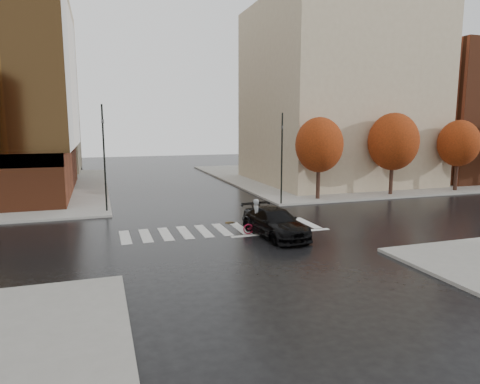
# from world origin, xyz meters

# --- Properties ---
(ground) EXTENTS (120.00, 120.00, 0.00)m
(ground) POSITION_xyz_m (0.00, 0.00, 0.00)
(ground) COLOR black
(ground) RESTS_ON ground
(sidewalk_ne) EXTENTS (30.00, 30.00, 0.15)m
(sidewalk_ne) POSITION_xyz_m (21.00, 21.00, 0.07)
(sidewalk_ne) COLOR gray
(sidewalk_ne) RESTS_ON ground
(crosswalk) EXTENTS (12.00, 3.00, 0.01)m
(crosswalk) POSITION_xyz_m (0.00, 0.50, 0.01)
(crosswalk) COLOR silver
(crosswalk) RESTS_ON ground
(building_ne_tan) EXTENTS (16.00, 16.00, 18.00)m
(building_ne_tan) POSITION_xyz_m (17.00, 17.00, 9.15)
(building_ne_tan) COLOR tan
(building_ne_tan) RESTS_ON sidewalk_ne
(building_ne_brick) EXTENTS (14.00, 14.00, 14.00)m
(building_ne_brick) POSITION_xyz_m (33.00, 16.00, 7.15)
(building_ne_brick) COLOR #5F2B16
(building_ne_brick) RESTS_ON sidewalk_ne
(building_nw_far) EXTENTS (14.00, 12.00, 20.00)m
(building_nw_far) POSITION_xyz_m (-16.00, 37.00, 10.15)
(building_nw_far) COLOR tan
(building_nw_far) RESTS_ON sidewalk_nw
(tree_ne_a) EXTENTS (3.80, 3.80, 6.50)m
(tree_ne_a) POSITION_xyz_m (10.00, 7.40, 4.46)
(tree_ne_a) COLOR black
(tree_ne_a) RESTS_ON sidewalk_ne
(tree_ne_b) EXTENTS (4.20, 4.20, 6.89)m
(tree_ne_b) POSITION_xyz_m (17.00, 7.40, 4.62)
(tree_ne_b) COLOR black
(tree_ne_b) RESTS_ON sidewalk_ne
(tree_ne_c) EXTENTS (3.60, 3.60, 6.31)m
(tree_ne_c) POSITION_xyz_m (24.00, 7.40, 4.37)
(tree_ne_c) COLOR black
(tree_ne_c) RESTS_ON sidewalk_ne
(sedan) EXTENTS (2.67, 5.44, 1.52)m
(sedan) POSITION_xyz_m (2.37, -1.80, 0.76)
(sedan) COLOR black
(sedan) RESTS_ON ground
(cyclist) EXTENTS (1.78, 0.73, 1.98)m
(cyclist) POSITION_xyz_m (1.65, -1.00, 0.68)
(cyclist) COLOR maroon
(cyclist) RESTS_ON ground
(traffic_light_nw) EXTENTS (0.19, 0.16, 7.28)m
(traffic_light_nw) POSITION_xyz_m (-6.30, 7.67, 4.30)
(traffic_light_nw) COLOR black
(traffic_light_nw) RESTS_ON sidewalk_nw
(traffic_light_ne) EXTENTS (0.19, 0.21, 6.76)m
(traffic_light_ne) POSITION_xyz_m (6.30, 6.30, 3.95)
(traffic_light_ne) COLOR black
(traffic_light_ne) RESTS_ON sidewalk_ne
(fire_hydrant) EXTENTS (0.24, 0.24, 0.66)m
(fire_hydrant) POSITION_xyz_m (-9.80, 10.00, 0.51)
(fire_hydrant) COLOR #C8BB0B
(fire_hydrant) RESTS_ON sidewalk_nw
(manhole) EXTENTS (0.68, 0.68, 0.01)m
(manhole) POSITION_xyz_m (0.94, 2.00, 0.01)
(manhole) COLOR #433218
(manhole) RESTS_ON ground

